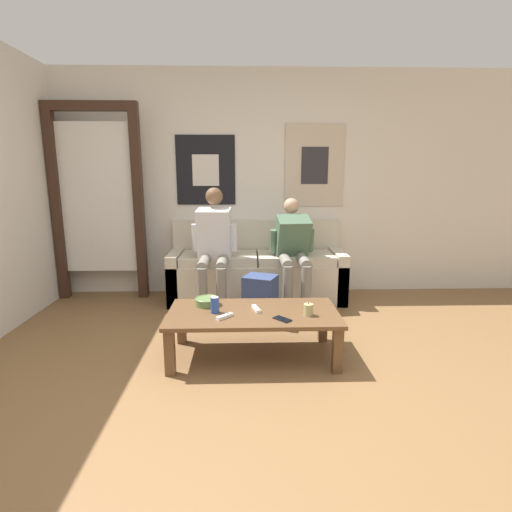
# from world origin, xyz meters

# --- Properties ---
(ground_plane) EXTENTS (18.00, 18.00, 0.00)m
(ground_plane) POSITION_xyz_m (0.00, 0.00, 0.00)
(ground_plane) COLOR brown
(wall_back) EXTENTS (10.00, 0.07, 2.55)m
(wall_back) POSITION_xyz_m (0.00, 2.57, 1.28)
(wall_back) COLOR silver
(wall_back) RESTS_ON ground_plane
(door_frame) EXTENTS (1.00, 0.10, 2.15)m
(door_frame) POSITION_xyz_m (-1.63, 2.35, 1.20)
(door_frame) COLOR #382319
(door_frame) RESTS_ON ground_plane
(couch) EXTENTS (1.92, 0.67, 0.87)m
(couch) POSITION_xyz_m (0.13, 2.24, 0.31)
(couch) COLOR beige
(couch) RESTS_ON ground_plane
(coffee_table) EXTENTS (1.31, 0.66, 0.37)m
(coffee_table) POSITION_xyz_m (0.05, 0.77, 0.32)
(coffee_table) COLOR brown
(coffee_table) RESTS_ON ground_plane
(person_seated_adult) EXTENTS (0.47, 0.83, 1.26)m
(person_seated_adult) POSITION_xyz_m (-0.32, 1.86, 0.69)
(person_seated_adult) COLOR gray
(person_seated_adult) RESTS_ON ground_plane
(person_seated_teen) EXTENTS (0.47, 0.86, 1.14)m
(person_seated_teen) POSITION_xyz_m (0.50, 1.89, 0.63)
(person_seated_teen) COLOR gray
(person_seated_teen) RESTS_ON ground_plane
(backpack) EXTENTS (0.36, 0.35, 0.46)m
(backpack) POSITION_xyz_m (0.13, 1.48, 0.22)
(backpack) COLOR navy
(backpack) RESTS_ON ground_plane
(ceramic_bowl) EXTENTS (0.19, 0.19, 0.06)m
(ceramic_bowl) POSITION_xyz_m (-0.31, 0.94, 0.40)
(ceramic_bowl) COLOR #607F47
(ceramic_bowl) RESTS_ON coffee_table
(pillar_candle) EXTENTS (0.07, 0.07, 0.10)m
(pillar_candle) POSITION_xyz_m (0.46, 0.68, 0.41)
(pillar_candle) COLOR tan
(pillar_candle) RESTS_ON coffee_table
(drink_can_blue) EXTENTS (0.07, 0.07, 0.12)m
(drink_can_blue) POSITION_xyz_m (-0.24, 0.76, 0.43)
(drink_can_blue) COLOR #28479E
(drink_can_blue) RESTS_ON coffee_table
(game_controller_near_left) EXTENTS (0.13, 0.13, 0.03)m
(game_controller_near_left) POSITION_xyz_m (-0.16, 0.64, 0.38)
(game_controller_near_left) COLOR white
(game_controller_near_left) RESTS_ON coffee_table
(game_controller_near_right) EXTENTS (0.07, 0.15, 0.03)m
(game_controller_near_right) POSITION_xyz_m (0.08, 0.80, 0.38)
(game_controller_near_right) COLOR white
(game_controller_near_right) RESTS_ON coffee_table
(cell_phone) EXTENTS (0.14, 0.15, 0.01)m
(cell_phone) POSITION_xyz_m (0.26, 0.59, 0.37)
(cell_phone) COLOR black
(cell_phone) RESTS_ON coffee_table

